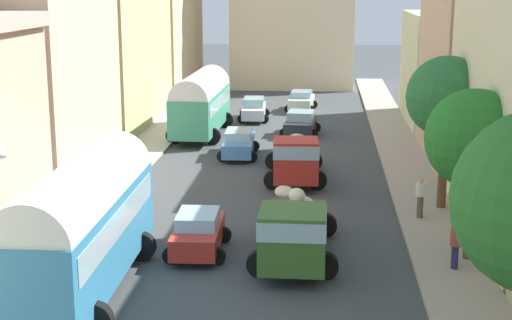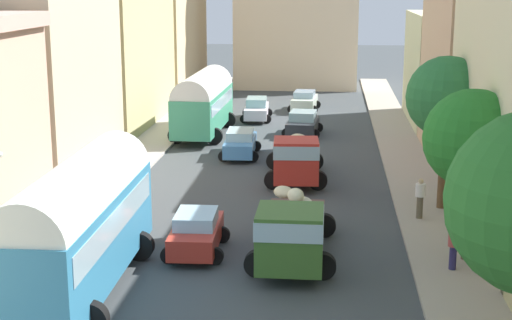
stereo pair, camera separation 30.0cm
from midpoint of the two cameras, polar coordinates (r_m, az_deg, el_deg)
name	(u,v)px [view 1 (the left image)]	position (r m, az deg, el deg)	size (l,w,h in m)	color
ground_plane	(269,160)	(41.86, 0.76, 0.02)	(154.00, 154.00, 0.00)	#3D4245
sidewalk_left	(137,156)	(42.98, -8.92, 0.30)	(2.50, 70.00, 0.14)	#AAA29A
sidewalk_right	(405,161)	(41.95, 10.69, -0.08)	(2.50, 70.00, 0.14)	#A49888
building_left_2	(33,55)	(39.78, -16.32, 7.40)	(5.71, 10.83, 11.77)	#C9B591
building_left_3	(117,36)	(52.01, -10.34, 9.01)	(4.28, 14.06, 11.90)	tan
building_left_4	(165,27)	(66.72, -6.83, 9.69)	(4.13, 14.26, 11.22)	#D8BB8A
building_right_2	(475,53)	(42.47, 15.63, 7.60)	(4.95, 11.48, 11.45)	tan
building_right_3	(442,69)	(53.71, 13.36, 6.57)	(4.49, 10.37, 7.38)	beige
distant_church	(293,3)	(70.61, 2.63, 11.45)	(10.85, 7.47, 20.15)	beige
parked_bus_0	(83,220)	(24.20, -12.99, -4.34)	(3.31, 9.61, 4.23)	teal
parked_bus_1	(201,101)	(48.29, -4.25, 4.38)	(3.38, 8.93, 3.95)	#38916C
cargo_truck_0	(294,229)	(26.35, 2.51, -5.13)	(3.01, 7.18, 2.36)	#355D25
cargo_truck_1	(295,158)	(36.81, 2.66, 0.16)	(3.16, 6.63, 2.39)	red
car_0	(301,123)	(48.56, 3.13, 2.74)	(2.53, 3.78, 1.51)	#2A2D32
car_1	(301,101)	(57.68, 3.21, 4.39)	(2.40, 4.01, 1.48)	silver
car_2	(198,232)	(27.61, -4.61, -5.34)	(2.26, 3.71, 1.49)	#B22C20
car_3	(239,143)	(42.49, -1.48, 1.26)	(2.29, 4.33, 1.48)	#4684C4
car_4	(254,109)	(53.71, -0.32, 3.78)	(2.26, 4.25, 1.55)	silver
pedestrian_0	(420,197)	(31.70, 11.75, -2.67)	(0.55, 0.55, 1.78)	brown
pedestrian_1	(456,244)	(26.44, 14.17, -5.99)	(0.39, 0.39, 1.77)	#272451
roadside_tree_1	(474,139)	(26.68, 15.48, 1.51)	(3.33, 3.33, 6.02)	brown
roadside_tree_2	(447,98)	(32.61, 13.62, 4.48)	(3.36, 3.36, 6.52)	brown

